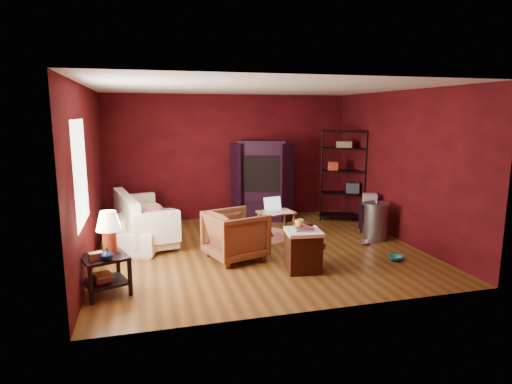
# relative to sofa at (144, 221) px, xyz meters

# --- Properties ---
(room) EXTENTS (5.54, 5.04, 2.84)m
(room) POSITION_rel_sofa_xyz_m (1.92, -1.02, 1.00)
(room) COLOR brown
(room) RESTS_ON ground
(sofa) EXTENTS (1.12, 2.15, 0.81)m
(sofa) POSITION_rel_sofa_xyz_m (0.00, 0.00, 0.00)
(sofa) COLOR white
(sofa) RESTS_ON ground
(armchair) EXTENTS (1.02, 1.06, 0.89)m
(armchair) POSITION_rel_sofa_xyz_m (1.47, -1.38, 0.04)
(armchair) COLOR black
(armchair) RESTS_ON ground
(pet_bowl_steel) EXTENTS (0.25, 0.09, 0.24)m
(pet_bowl_steel) POSITION_rel_sofa_xyz_m (3.92, -1.22, -0.28)
(pet_bowl_steel) COLOR #B4B7BB
(pet_bowl_steel) RESTS_ON ground
(pet_bowl_turquoise) EXTENTS (0.25, 0.13, 0.24)m
(pet_bowl_turquoise) POSITION_rel_sofa_xyz_m (3.99, -2.13, -0.28)
(pet_bowl_turquoise) COLOR teal
(pet_bowl_turquoise) RESTS_ON ground
(vase) EXTENTS (0.19, 0.20, 0.16)m
(vase) POSITION_rel_sofa_xyz_m (-0.45, -2.52, 0.20)
(vase) COLOR #0E1B46
(vase) RESTS_ON side_table
(mug) EXTENTS (0.16, 0.15, 0.13)m
(mug) POSITION_rel_sofa_xyz_m (2.27, -2.20, 0.37)
(mug) COLOR #DFDE6D
(mug) RESTS_ON hamper
(side_table) EXTENTS (0.71, 0.71, 1.10)m
(side_table) POSITION_rel_sofa_xyz_m (-0.47, -2.24, 0.26)
(side_table) COLOR black
(side_table) RESTS_ON ground
(sofa_cushions) EXTENTS (1.18, 2.13, 0.84)m
(sofa_cushions) POSITION_rel_sofa_xyz_m (-0.02, -0.02, 0.01)
(sofa_cushions) COLOR white
(sofa_cushions) RESTS_ON sofa
(hamper) EXTENTS (0.58, 0.58, 0.73)m
(hamper) POSITION_rel_sofa_xyz_m (2.34, -2.18, -0.07)
(hamper) COLOR #3B190D
(hamper) RESTS_ON ground
(footstool) EXTENTS (0.49, 0.49, 0.43)m
(footstool) POSITION_rel_sofa_xyz_m (2.50, -2.05, -0.03)
(footstool) COLOR black
(footstool) RESTS_ON ground
(rug_round) EXTENTS (1.64, 1.64, 0.01)m
(rug_round) POSITION_rel_sofa_xyz_m (2.21, -0.16, -0.40)
(rug_round) COLOR white
(rug_round) RESTS_ON ground
(rug_oriental) EXTENTS (1.18, 0.88, 0.01)m
(rug_oriental) POSITION_rel_sofa_xyz_m (1.97, 0.09, -0.39)
(rug_oriental) COLOR #451213
(rug_oriental) RESTS_ON ground
(laptop_desk) EXTENTS (0.72, 0.60, 0.80)m
(laptop_desk) POSITION_rel_sofa_xyz_m (2.42, -0.53, 0.09)
(laptop_desk) COLOR #C37559
(laptop_desk) RESTS_ON ground
(tv_armoire) EXTENTS (1.32, 1.04, 1.79)m
(tv_armoire) POSITION_rel_sofa_xyz_m (2.61, 1.10, 0.53)
(tv_armoire) COLOR black
(tv_armoire) RESTS_ON ground
(wire_shelving) EXTENTS (1.07, 0.80, 2.01)m
(wire_shelving) POSITION_rel_sofa_xyz_m (4.35, 0.59, 0.70)
(wire_shelving) COLOR black
(wire_shelving) RESTS_ON ground
(small_stand) EXTENTS (0.50, 0.50, 0.78)m
(small_stand) POSITION_rel_sofa_xyz_m (4.46, -0.41, 0.18)
(small_stand) COLOR black
(small_stand) RESTS_ON ground
(trash_can) EXTENTS (0.62, 0.62, 0.77)m
(trash_can) POSITION_rel_sofa_xyz_m (4.28, -0.98, -0.04)
(trash_can) COLOR gray
(trash_can) RESTS_ON ground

